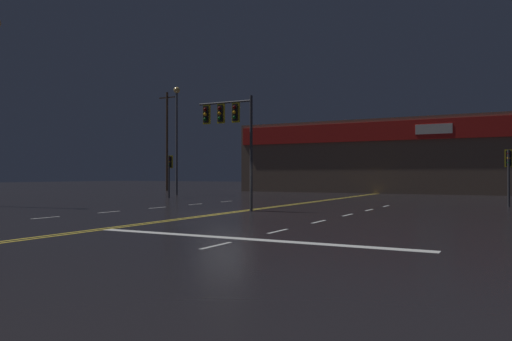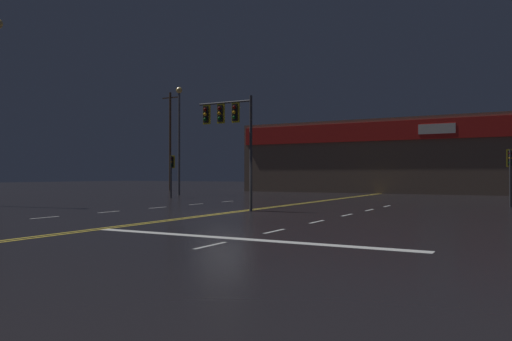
# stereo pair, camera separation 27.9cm
# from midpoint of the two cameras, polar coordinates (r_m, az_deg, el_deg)

# --- Properties ---
(ground_plane) EXTENTS (200.00, 200.00, 0.00)m
(ground_plane) POSITION_cam_midpoint_polar(r_m,az_deg,el_deg) (22.99, -3.44, -4.92)
(ground_plane) COLOR black
(road_markings) EXTENTS (15.75, 60.00, 0.01)m
(road_markings) POSITION_cam_midpoint_polar(r_m,az_deg,el_deg) (21.17, -3.16, -5.29)
(road_markings) COLOR gold
(road_markings) RESTS_ON ground
(traffic_signal_median) EXTENTS (3.10, 0.36, 5.66)m
(traffic_signal_median) POSITION_cam_midpoint_polar(r_m,az_deg,el_deg) (25.13, -2.89, 5.53)
(traffic_signal_median) COLOR #38383D
(traffic_signal_median) RESTS_ON ground
(traffic_signal_corner_northeast) EXTENTS (0.42, 0.36, 3.20)m
(traffic_signal_corner_northeast) POSITION_cam_midpoint_polar(r_m,az_deg,el_deg) (31.06, 27.31, 0.60)
(traffic_signal_corner_northeast) COLOR #38383D
(traffic_signal_corner_northeast) RESTS_ON ground
(traffic_signal_corner_northwest) EXTENTS (0.42, 0.36, 3.30)m
(traffic_signal_corner_northwest) POSITION_cam_midpoint_polar(r_m,az_deg,el_deg) (39.38, -9.39, 0.43)
(traffic_signal_corner_northwest) COLOR #38383D
(traffic_signal_corner_northwest) RESTS_ON ground
(streetlight_near_right) EXTENTS (0.56, 0.56, 9.61)m
(streetlight_near_right) POSITION_cam_midpoint_polar(r_m,az_deg,el_deg) (44.98, -8.60, 5.02)
(streetlight_near_right) COLOR #59595E
(streetlight_near_right) RESTS_ON ground
(building_backdrop) EXTENTS (29.75, 10.23, 7.21)m
(building_backdrop) POSITION_cam_midpoint_polar(r_m,az_deg,el_deg) (53.83, 15.42, 1.46)
(building_backdrop) COLOR brown
(building_backdrop) RESTS_ON ground
(utility_pole_row) EXTENTS (48.68, 0.26, 12.00)m
(utility_pole_row) POSITION_cam_midpoint_polar(r_m,az_deg,el_deg) (47.06, 14.09, 4.66)
(utility_pole_row) COLOR #4C3828
(utility_pole_row) RESTS_ON ground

